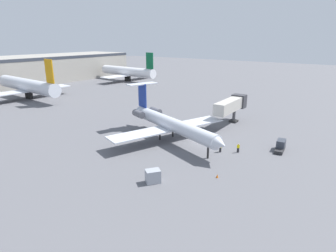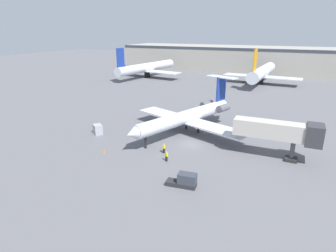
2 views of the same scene
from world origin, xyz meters
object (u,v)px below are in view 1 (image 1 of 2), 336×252
object	(u,v)px
ground_crew_loader	(220,148)
baggage_tug_lead	(281,146)
ground_crew_marshaller	(238,148)
parked_airliner_west_mid	(28,86)
cargo_container_uld	(153,176)
parked_airliner_centre	(128,72)
jet_bridge	(232,105)
regional_jet	(169,123)
traffic_cone_near	(217,176)

from	to	relation	value
ground_crew_loader	baggage_tug_lead	world-z (taller)	baggage_tug_lead
ground_crew_marshaller	parked_airliner_west_mid	distance (m)	75.52
ground_crew_loader	parked_airliner_west_mid	size ratio (longest dim) A/B	0.05
ground_crew_loader	cargo_container_uld	world-z (taller)	cargo_container_uld
parked_airliner_west_mid	parked_airliner_centre	xyz separation A→B (m)	(49.69, 1.86, -0.08)
jet_bridge	baggage_tug_lead	xyz separation A→B (m)	(-10.56, -14.36, -3.77)
regional_jet	traffic_cone_near	bearing A→B (deg)	-121.32
traffic_cone_near	ground_crew_marshaller	bearing A→B (deg)	7.18
regional_jet	cargo_container_uld	world-z (taller)	regional_jet
ground_crew_loader	ground_crew_marshaller	bearing A→B (deg)	-56.95
ground_crew_loader	parked_airliner_centre	distance (m)	92.77
parked_airliner_west_mid	parked_airliner_centre	world-z (taller)	parked_airliner_west_mid
ground_crew_loader	baggage_tug_lead	bearing A→B (deg)	-50.02
regional_jet	ground_crew_loader	world-z (taller)	regional_jet
regional_jet	baggage_tug_lead	world-z (taller)	regional_jet
baggage_tug_lead	parked_airliner_west_mid	bearing A→B (deg)	91.23
ground_crew_marshaller	baggage_tug_lead	bearing A→B (deg)	-47.29
regional_jet	ground_crew_loader	size ratio (longest dim) A/B	16.68
baggage_tug_lead	parked_airliner_west_mid	size ratio (longest dim) A/B	0.12
jet_bridge	baggage_tug_lead	bearing A→B (deg)	-126.33
ground_crew_marshaller	cargo_container_uld	size ratio (longest dim) A/B	0.67
cargo_container_uld	parked_airliner_centre	world-z (taller)	parked_airliner_centre
cargo_container_uld	jet_bridge	bearing A→B (deg)	5.26
jet_bridge	traffic_cone_near	distance (m)	29.05
regional_jet	ground_crew_loader	xyz separation A→B (m)	(-0.05, -11.31, -2.63)
traffic_cone_near	baggage_tug_lead	bearing A→B (deg)	-15.28
parked_airliner_west_mid	parked_airliner_centre	distance (m)	49.72
ground_crew_marshaller	parked_airliner_centre	xyz separation A→B (m)	(53.36, 77.21, 3.49)
baggage_tug_lead	parked_airliner_west_mid	distance (m)	81.32
regional_jet	parked_airliner_west_mid	world-z (taller)	parked_airliner_west_mid
ground_crew_marshaller	cargo_container_uld	bearing A→B (deg)	162.95
jet_bridge	parked_airliner_centre	bearing A→B (deg)	61.46
ground_crew_marshaller	parked_airliner_west_mid	world-z (taller)	parked_airliner_west_mid
jet_bridge	cargo_container_uld	world-z (taller)	jet_bridge
cargo_container_uld	traffic_cone_near	world-z (taller)	cargo_container_uld
jet_bridge	ground_crew_marshaller	xyz separation A→B (m)	(-15.98, -8.49, -3.75)
baggage_tug_lead	parked_airliner_centre	world-z (taller)	parked_airliner_centre
ground_crew_marshaller	parked_airliner_west_mid	size ratio (longest dim) A/B	0.05
ground_crew_marshaller	ground_crew_loader	xyz separation A→B (m)	(-1.72, 2.64, 0.00)
cargo_container_uld	baggage_tug_lead	bearing A→B (deg)	-26.08
ground_crew_marshaller	ground_crew_loader	world-z (taller)	same
jet_bridge	traffic_cone_near	bearing A→B (deg)	-159.89
traffic_cone_near	parked_airliner_centre	bearing A→B (deg)	50.69
ground_crew_marshaller	ground_crew_loader	distance (m)	3.15
cargo_container_uld	parked_airliner_west_mid	size ratio (longest dim) A/B	0.07
regional_jet	baggage_tug_lead	distance (m)	21.21
ground_crew_loader	traffic_cone_near	bearing A→B (deg)	-156.52
jet_bridge	ground_crew_marshaller	bearing A→B (deg)	-152.02
ground_crew_marshaller	traffic_cone_near	size ratio (longest dim) A/B	3.07
regional_jet	jet_bridge	size ratio (longest dim) A/B	2.14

